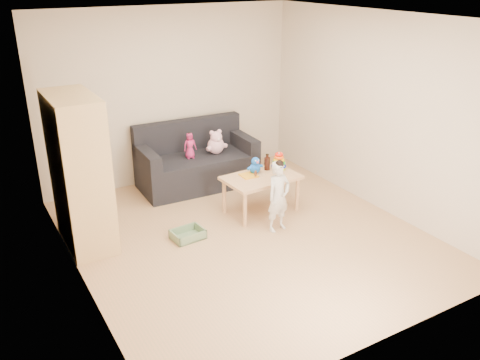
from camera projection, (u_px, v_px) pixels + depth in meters
room at (247, 136)px, 5.80m from camera, size 4.50×4.50×4.50m
wardrobe at (79, 172)px, 5.83m from camera, size 0.50×1.01×1.81m
sofa at (197, 171)px, 7.67m from camera, size 1.75×0.92×0.48m
play_table at (261, 194)px, 6.84m from camera, size 1.02×0.68×0.52m
storage_bin at (188, 234)px, 6.22m from camera, size 0.41×0.32×0.11m
toddler at (279, 197)px, 6.29m from camera, size 0.35×0.26×0.89m
pink_bear at (216, 144)px, 7.61m from camera, size 0.32×0.29×0.31m
doll at (190, 146)px, 7.41m from camera, size 0.20×0.15×0.38m
ring_stacker at (279, 163)px, 6.95m from camera, size 0.21×0.21×0.24m
brown_bottle at (267, 163)px, 6.93m from camera, size 0.08×0.08×0.23m
blue_plush at (255, 165)px, 6.80m from camera, size 0.21×0.18×0.24m
wooden_figure at (256, 174)px, 6.69m from camera, size 0.04×0.03×0.10m
yellow_book at (249, 175)px, 6.75m from camera, size 0.21×0.21×0.02m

